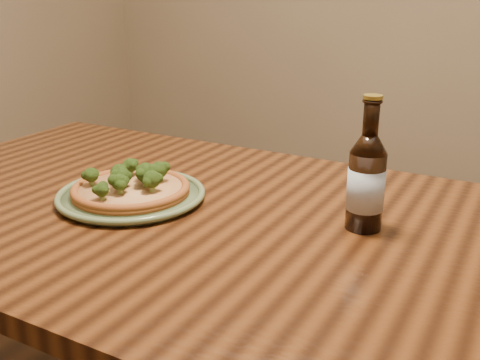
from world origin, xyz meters
The scene contains 4 objects.
table centered at (0.00, 0.10, 0.66)m, with size 1.60×0.90×0.75m.
plate centered at (-0.18, 0.08, 0.76)m, with size 0.32×0.32×0.02m.
pizza centered at (-0.18, 0.08, 0.78)m, with size 0.25×0.25×0.07m.
beer_bottle centered at (0.30, 0.18, 0.84)m, with size 0.07×0.07×0.25m.
Camera 1 is at (0.57, -0.78, 1.19)m, focal length 42.00 mm.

